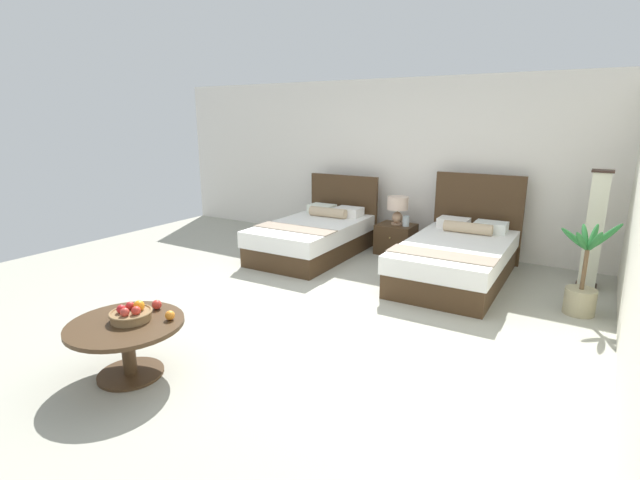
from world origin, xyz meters
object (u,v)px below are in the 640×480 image
object	(u,v)px
bed_near_window	(315,236)
floor_lamp_corner	(594,230)
bed_near_corner	(457,257)
potted_palm	(582,288)
nightstand	(396,239)
loose_orange	(170,315)
loose_apple	(157,305)
coffee_table	(127,336)
table_lamp	(398,206)
fruit_bowl	(131,314)
vase	(406,221)

from	to	relation	value
bed_near_window	floor_lamp_corner	xyz separation A→B (m)	(3.65, 0.56, 0.43)
bed_near_corner	potted_palm	bearing A→B (deg)	-16.22
nightstand	floor_lamp_corner	distance (m)	2.67
potted_palm	loose_orange	bearing A→B (deg)	-131.59
nightstand	loose_apple	distance (m)	4.19
coffee_table	potted_palm	size ratio (longest dim) A/B	0.87
floor_lamp_corner	bed_near_window	bearing A→B (deg)	-171.30
bed_near_corner	loose_apple	world-z (taller)	bed_near_corner
table_lamp	floor_lamp_corner	xyz separation A→B (m)	(2.62, -0.18, -0.01)
fruit_bowl	potted_palm	bearing A→B (deg)	47.28
vase	floor_lamp_corner	bearing A→B (deg)	-2.80
vase	coffee_table	bearing A→B (deg)	-97.73
bed_near_window	bed_near_corner	world-z (taller)	bed_near_corner
fruit_bowl	loose_apple	world-z (taller)	fruit_bowl
bed_near_window	fruit_bowl	bearing A→B (deg)	-80.83
vase	potted_palm	world-z (taller)	potted_palm
nightstand	loose_orange	distance (m)	4.26
nightstand	potted_palm	distance (m)	2.83
loose_orange	floor_lamp_corner	size ratio (longest dim) A/B	0.05
table_lamp	loose_orange	size ratio (longest dim) A/B	5.46
table_lamp	loose_orange	distance (m)	4.28
table_lamp	coffee_table	size ratio (longest dim) A/B	0.47
bed_near_window	fruit_bowl	xyz separation A→B (m)	(0.60, -3.70, 0.23)
coffee_table	floor_lamp_corner	distance (m)	5.30
coffee_table	floor_lamp_corner	xyz separation A→B (m)	(3.05, 4.31, 0.38)
table_lamp	floor_lamp_corner	world-z (taller)	floor_lamp_corner
fruit_bowl	potted_palm	distance (m)	4.47
bed_near_corner	nightstand	xyz separation A→B (m)	(-1.15, 0.71, -0.07)
coffee_table	fruit_bowl	size ratio (longest dim) A/B	2.71
vase	coffee_table	size ratio (longest dim) A/B	0.18
bed_near_corner	vase	world-z (taller)	bed_near_corner
fruit_bowl	loose_apple	size ratio (longest dim) A/B	4.10
loose_apple	table_lamp	bearing A→B (deg)	83.99
coffee_table	loose_apple	world-z (taller)	loose_apple
bed_near_corner	table_lamp	distance (m)	1.43
vase	nightstand	bearing A→B (deg)	166.46
floor_lamp_corner	loose_orange	bearing A→B (deg)	-124.29
coffee_table	table_lamp	bearing A→B (deg)	84.46
floor_lamp_corner	nightstand	bearing A→B (deg)	176.51
loose_orange	vase	bearing A→B (deg)	85.42
loose_orange	table_lamp	bearing A→B (deg)	87.70
table_lamp	potted_palm	world-z (taller)	potted_palm
bed_near_corner	nightstand	distance (m)	1.35
potted_palm	coffee_table	bearing A→B (deg)	-132.20
vase	fruit_bowl	world-z (taller)	vase
table_lamp	floor_lamp_corner	distance (m)	2.62
vase	loose_orange	bearing A→B (deg)	-94.58
vase	loose_orange	size ratio (longest dim) A/B	2.04
vase	coffee_table	distance (m)	4.48
vase	floor_lamp_corner	size ratio (longest dim) A/B	0.11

